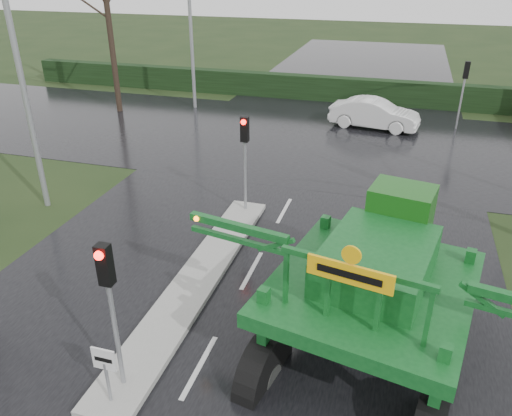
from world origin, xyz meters
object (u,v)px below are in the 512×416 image
(traffic_signal_near, at_px, (108,288))
(white_sedan, at_px, (373,128))
(keep_left_sign, at_px, (105,367))
(crop_sprayer, at_px, (269,284))
(traffic_signal_far, at_px, (465,80))
(street_light_left_near, at_px, (20,35))
(traffic_signal_mid, at_px, (245,144))
(street_light_left_far, at_px, (194,2))

(traffic_signal_near, height_order, white_sedan, traffic_signal_near)
(keep_left_sign, relative_size, crop_sprayer, 0.16)
(traffic_signal_far, height_order, white_sedan, traffic_signal_far)
(traffic_signal_near, distance_m, street_light_left_near, 10.40)
(white_sedan, bearing_deg, traffic_signal_far, -67.30)
(traffic_signal_far, bearing_deg, street_light_left_near, 43.63)
(traffic_signal_mid, relative_size, street_light_left_near, 0.35)
(street_light_left_far, distance_m, crop_sprayer, 22.18)
(traffic_signal_mid, xyz_separation_m, street_light_left_far, (-6.89, 12.51, 3.40))
(street_light_left_far, bearing_deg, white_sedan, -5.87)
(traffic_signal_near, relative_size, traffic_signal_mid, 1.00)
(keep_left_sign, bearing_deg, street_light_left_near, 132.59)
(traffic_signal_near, relative_size, white_sedan, 0.76)
(traffic_signal_mid, bearing_deg, traffic_signal_near, -90.00)
(street_light_left_far, bearing_deg, keep_left_sign, -72.22)
(traffic_signal_far, distance_m, white_sedan, 5.10)
(traffic_signal_mid, relative_size, crop_sprayer, 0.41)
(street_light_left_near, relative_size, crop_sprayer, 1.17)
(street_light_left_far, bearing_deg, crop_sprayer, -63.76)
(street_light_left_near, bearing_deg, white_sedan, 51.08)
(traffic_signal_mid, bearing_deg, crop_sprayer, -68.67)
(traffic_signal_near, xyz_separation_m, traffic_signal_mid, (0.00, 8.50, 0.00))
(traffic_signal_mid, bearing_deg, traffic_signal_far, 58.07)
(traffic_signal_mid, distance_m, crop_sprayer, 7.63)
(traffic_signal_far, xyz_separation_m, street_light_left_far, (-14.69, -0.01, 3.40))
(keep_left_sign, distance_m, traffic_signal_near, 1.61)
(keep_left_sign, xyz_separation_m, street_light_left_far, (-6.89, 21.50, 4.93))
(traffic_signal_mid, relative_size, white_sedan, 0.76)
(street_light_left_near, height_order, street_light_left_far, same)
(white_sedan, bearing_deg, traffic_signal_mid, 171.20)
(white_sedan, bearing_deg, street_light_left_far, 92.55)
(traffic_signal_far, bearing_deg, traffic_signal_near, 69.64)
(traffic_signal_far, height_order, crop_sprayer, crop_sprayer)
(street_light_left_near, xyz_separation_m, street_light_left_far, (0.00, 14.00, 0.00))
(traffic_signal_near, height_order, street_light_left_near, street_light_left_near)
(traffic_signal_near, bearing_deg, traffic_signal_far, 69.64)
(traffic_signal_near, distance_m, street_light_left_far, 22.37)
(street_light_left_near, bearing_deg, keep_left_sign, -47.41)
(traffic_signal_near, bearing_deg, street_light_left_near, 134.53)
(white_sedan, bearing_deg, street_light_left_near, 149.50)
(street_light_left_near, bearing_deg, traffic_signal_near, -45.47)
(crop_sprayer, distance_m, white_sedan, 18.70)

